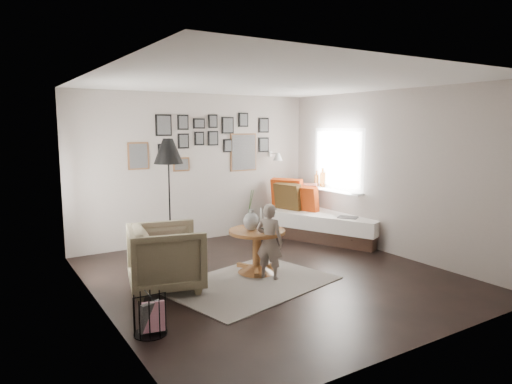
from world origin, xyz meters
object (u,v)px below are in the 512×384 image
floor_lamp (168,156)px  demijohn_small (355,238)px  vase (251,218)px  magazine_basket (150,315)px  pedestal_table (257,253)px  armchair (166,257)px  demijohn_large (350,236)px  child (269,242)px  daybed (323,221)px

floor_lamp → demijohn_small: size_ratio=4.30×
vase → magazine_basket: 2.19m
pedestal_table → armchair: size_ratio=0.87×
vase → demijohn_small: 2.28m
demijohn_small → pedestal_table: bearing=-173.2°
armchair → vase: bearing=-78.8°
vase → floor_lamp: floor_lamp is taller
magazine_basket → demijohn_large: demijohn_large is taller
vase → demijohn_large: 2.29m
demijohn_large → demijohn_small: 0.12m
floor_lamp → child: size_ratio=1.80×
magazine_basket → demijohn_small: bearing=18.0°
pedestal_table → demijohn_large: (2.10, 0.37, -0.10)m
pedestal_table → demijohn_small: pedestal_table is taller
daybed → magazine_basket: daybed is taller
armchair → child: bearing=-92.5°
demijohn_large → demijohn_small: (0.00, -0.12, -0.02)m
pedestal_table → child: (0.00, -0.31, 0.23)m
pedestal_table → vase: vase is taller
child → demijohn_small: bearing=-107.8°
daybed → floor_lamp: 3.17m
daybed → child: (-2.09, -1.38, 0.19)m
demijohn_large → demijohn_small: size_ratio=1.10×
vase → magazine_basket: vase is taller
armchair → demijohn_large: size_ratio=1.90×
magazine_basket → child: bearing=21.3°
demijohn_large → vase: bearing=-170.9°
armchair → magazine_basket: bearing=164.9°
vase → magazine_basket: bearing=-149.6°
armchair → demijohn_small: size_ratio=2.09×
daybed → magazine_basket: bearing=-175.8°
demijohn_small → floor_lamp: bearing=162.0°
demijohn_large → floor_lamp: bearing=164.2°
demijohn_large → child: child is taller
daybed → floor_lamp: (-2.90, 0.11, 1.28)m
magazine_basket → child: size_ratio=0.39×
daybed → demijohn_large: (0.00, -0.71, -0.14)m
armchair → floor_lamp: bearing=-10.6°
pedestal_table → demijohn_large: bearing=10.0°
vase → daybed: vase is taller
vase → floor_lamp: (-0.72, 1.17, 0.81)m
daybed → demijohn_small: daybed is taller
pedestal_table → magazine_basket: bearing=-151.1°
pedestal_table → armchair: bearing=177.2°
vase → daybed: 2.47m
vase → demijohn_large: size_ratio=1.18×
daybed → child: 2.52m
demijohn_large → daybed: bearing=90.1°
vase → daybed: (2.18, 1.06, -0.47)m
demijohn_large → pedestal_table: bearing=-170.0°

